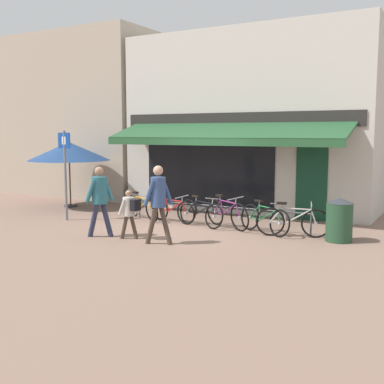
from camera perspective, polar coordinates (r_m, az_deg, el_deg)
The scene contains 16 objects.
ground_plane at distance 12.60m, azimuth -2.00°, elevation -4.41°, with size 160.00×160.00×0.00m, color #846656.
shop_front at distance 16.23m, azimuth 7.19°, elevation 8.22°, with size 8.15×4.51×5.71m.
neighbour_building at distance 20.87m, azimuth -12.53°, elevation 8.72°, with size 6.96×4.00×6.34m.
bike_rack_rail at distance 12.88m, azimuth 2.99°, elevation -1.93°, with size 5.19×0.04×0.57m.
bicycle_orange at distance 14.04m, azimuth -5.96°, elevation -1.79°, with size 1.66×0.93×0.82m.
bicycle_red at distance 13.49m, azimuth -2.34°, elevation -2.13°, with size 1.64×0.59×0.79m.
bicycle_black at distance 12.94m, azimuth 1.02°, elevation -2.48°, with size 1.66×0.71×0.84m.
bicycle_purple at distance 12.69m, azimuth 4.14°, elevation -2.56°, with size 1.63×0.91×0.88m.
bicycle_green at distance 12.16m, azimuth 8.57°, elevation -3.17°, with size 1.63×0.88×0.84m.
bicycle_silver at distance 11.84m, azimuth 11.85°, elevation -3.43°, with size 1.73×0.66×0.85m.
pedestrian_adult at distance 10.77m, azimuth -4.01°, elevation -0.49°, with size 0.61×0.53×1.79m.
pedestrian_child at distance 11.42m, azimuth -7.39°, elevation -1.99°, with size 0.50×0.43×1.17m.
pedestrian_second_adult at distance 11.73m, azimuth -10.90°, elevation -0.28°, with size 0.58×0.64×1.72m.
litter_bin at distance 11.60m, azimuth 17.05°, elevation -3.15°, with size 0.61×0.61×1.02m.
parking_sign at distance 14.14m, azimuth -14.81°, elevation 3.00°, with size 0.44×0.07×2.56m.
cafe_parasol at distance 16.71m, azimuth -14.37°, elevation 4.69°, with size 2.74×2.74×2.19m.
Camera 1 is at (6.47, -10.52, 2.51)m, focal length 45.00 mm.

